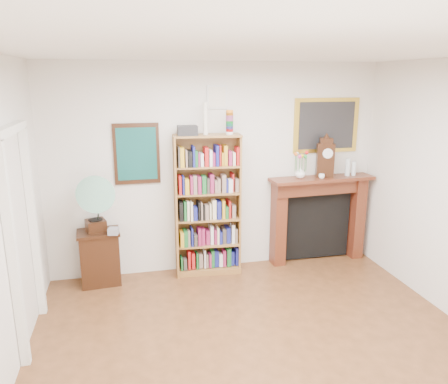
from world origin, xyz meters
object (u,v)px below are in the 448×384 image
fireplace (318,211)px  teacup (322,176)px  bookshelf (208,198)px  mantel_clock (325,158)px  gramophone (93,201)px  side_cabinet (100,257)px  cd_stack (113,231)px  bottle_left (348,167)px  bottle_right (354,168)px  flower_vase (300,173)px

fireplace → teacup: teacup is taller
bookshelf → mantel_clock: bearing=5.3°
gramophone → bookshelf: bearing=-10.6°
side_cabinet → gramophone: bearing=-107.3°
fireplace → gramophone: gramophone is taller
bookshelf → gramophone: 1.45m
mantel_clock → teacup: mantel_clock is taller
gramophone → cd_stack: size_ratio=6.31×
bottle_left → side_cabinet: bearing=-179.2°
bookshelf → teacup: bookshelf is taller
fireplace → bottle_right: size_ratio=7.49×
bottle_left → mantel_clock: bearing=179.9°
side_cabinet → mantel_clock: bearing=-3.3°
side_cabinet → mantel_clock: 3.29m
bookshelf → side_cabinet: bearing=-173.9°
fireplace → cd_stack: fireplace is taller
bottle_left → fireplace: bearing=172.4°
bottle_left → cd_stack: bearing=-176.4°
bottle_right → mantel_clock: bearing=179.3°
bottle_right → gramophone: bearing=-177.7°
fireplace → side_cabinet: bearing=179.0°
mantel_clock → bottle_left: size_ratio=2.26×
bookshelf → teacup: bearing=1.7°
cd_stack → bottle_right: size_ratio=0.60×
mantel_clock → bottle_left: mantel_clock is taller
cd_stack → teacup: bearing=2.2°
mantel_clock → fireplace: bearing=142.8°
flower_vase → bottle_right: (0.80, -0.01, 0.03)m
bookshelf → flower_vase: 1.33m
cd_stack → mantel_clock: 2.99m
mantel_clock → bottle_left: bearing=15.5°
gramophone → flower_vase: 2.76m
flower_vase → bookshelf: bearing=-178.9°
side_cabinet → teacup: teacup is taller
bookshelf → fireplace: bookshelf is taller
bottle_left → teacup: bearing=-167.3°
bottle_right → flower_vase: bearing=179.1°
mantel_clock → flower_vase: size_ratio=3.71×
fireplace → gramophone: size_ratio=1.98×
fireplace → bookshelf: bearing=179.5°
side_cabinet → bottle_right: bearing=-3.5°
bookshelf → side_cabinet: 1.59m
side_cabinet → gramophone: (-0.02, -0.10, 0.78)m
gramophone → bottle_left: size_ratio=3.16×
gramophone → bottle_right: gramophone is taller
cd_stack → mantel_clock: bearing=4.1°
side_cabinet → bottle_right: 3.66m
gramophone → bottle_right: (3.55, 0.14, 0.21)m
gramophone → bottle_left: bearing=-13.4°
fireplace → bottle_left: (0.39, -0.05, 0.63)m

